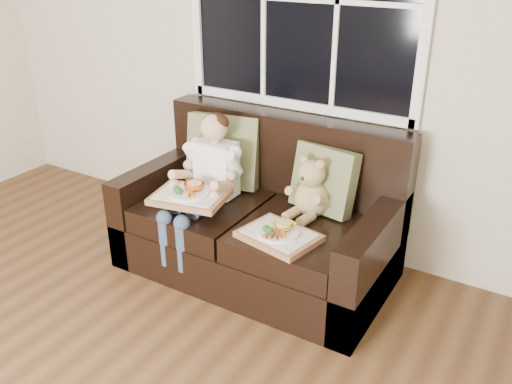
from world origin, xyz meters
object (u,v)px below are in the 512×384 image
Objects in this scene: child at (207,173)px; tray_left at (190,195)px; tray_right at (279,234)px; loveseat at (261,225)px; teddy_bear at (311,192)px.

child reaches higher than tray_left.
tray_right is at bearing -17.26° from child.
child is at bearing -159.84° from loveseat.
loveseat is 0.47m from tray_right.
child is 1.81× the size of tray_right.
tray_left is at bearing -86.83° from child.
tray_left is at bearing -168.12° from tray_right.
loveseat reaches higher than tray_left.
tray_right is (0.63, -0.20, -0.16)m from child.
child is 2.21× the size of teddy_bear.
loveseat is 3.60× the size of tray_right.
child reaches higher than teddy_bear.
child reaches higher than tray_right.
teddy_bear reaches higher than tray_right.
loveseat is 3.47× the size of tray_left.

